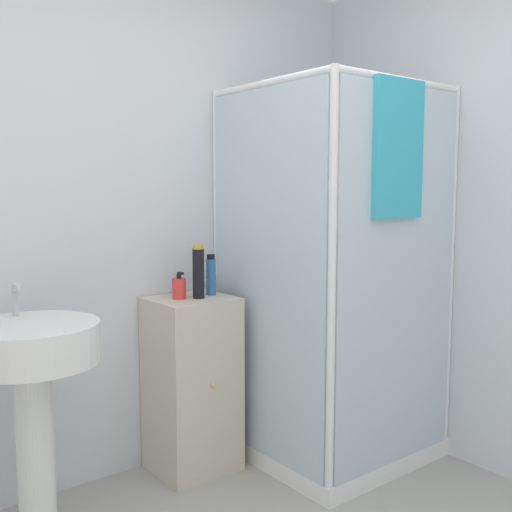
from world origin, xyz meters
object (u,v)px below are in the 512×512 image
Objects in this scene: shampoo_bottle_tall_black at (198,272)px; shampoo_bottle_blue at (211,275)px; sink at (32,375)px; soap_dispenser at (179,288)px.

shampoo_bottle_tall_black is 0.11m from shampoo_bottle_blue.
soap_dispenser is (0.77, 0.22, 0.22)m from sink.
sink is at bearing -167.25° from shampoo_bottle_blue.
shampoo_bottle_blue is (0.96, 0.22, 0.27)m from sink.
shampoo_bottle_tall_black is (0.86, 0.18, 0.30)m from sink.
soap_dispenser is at bearing 16.03° from sink.
soap_dispenser is at bearing 178.01° from shampoo_bottle_blue.
shampoo_bottle_tall_black reaches higher than soap_dispenser.
shampoo_bottle_tall_black reaches higher than sink.
shampoo_bottle_blue reaches higher than sink.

